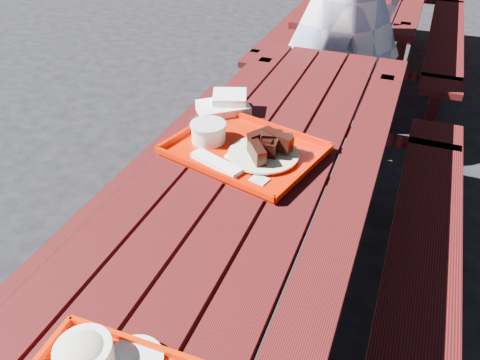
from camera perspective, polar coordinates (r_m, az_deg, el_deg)
The scene contains 5 objects.
ground at distance 2.05m, azimuth 1.60°, elevation -16.65°, with size 60.00×60.00×0.00m, color black.
picnic_table_near at distance 1.65m, azimuth 1.92°, elevation -4.56°, with size 1.41×2.40×0.75m.
picnic_table_far at distance 4.15m, azimuth 16.02°, elevation 19.41°, with size 1.41×2.40×0.75m.
far_tray at distance 1.61m, azimuth 0.17°, elevation 4.00°, with size 0.57×0.49×0.08m.
white_cloth at distance 1.88m, azimuth -1.84°, elevation 9.06°, with size 0.24×0.23×0.08m.
Camera 1 is at (0.41, -1.19, 1.62)m, focal length 35.00 mm.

